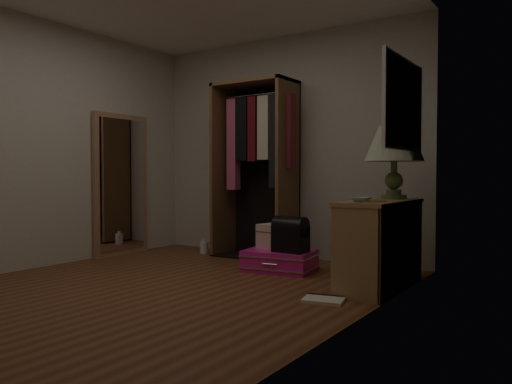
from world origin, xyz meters
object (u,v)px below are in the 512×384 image
Objects in this scene: table_lamp at (394,145)px; white_jug at (204,247)px; train_case at (277,236)px; black_bag at (290,234)px; floor_mirror at (121,185)px; pink_suitcase at (280,260)px; open_wardrobe at (259,153)px; console_bookshelf at (381,241)px.

white_jug is (-2.44, 0.25, -1.16)m from table_lamp.
black_bag is at bearing -16.68° from train_case.
floor_mirror is 2.27m from pink_suitcase.
floor_mirror is 4.82× the size of black_bag.
open_wardrobe is at bearing 143.37° from black_bag.
floor_mirror is at bearing 176.35° from pink_suitcase.
open_wardrobe is 5.02× the size of train_case.
white_jug is at bearing 167.20° from console_bookshelf.
train_case is at bearing 6.97° from floor_mirror.
table_lamp reaches higher than white_jug.
table_lamp is at bearing 6.12° from floor_mirror.
black_bag is (0.15, -0.05, 0.29)m from pink_suitcase.
white_jug is (-1.49, 0.47, -0.32)m from black_bag.
pink_suitcase is at bearing 4.84° from floor_mirror.
table_lamp is (1.75, -0.42, 0.02)m from open_wardrobe.
pink_suitcase is 2.15× the size of black_bag.
console_bookshelf is 0.89m from table_lamp.
white_jug is at bearing 174.10° from table_lamp.
train_case is at bearing 130.74° from pink_suitcase.
train_case is 1.49m from table_lamp.
floor_mirror is at bearing -174.69° from black_bag.
white_jug is (-2.44, 0.55, -0.32)m from console_bookshelf.
train_case is at bearing -42.60° from open_wardrobe.
train_case is 2.28× the size of white_jug.
table_lamp is (1.11, 0.17, 1.13)m from pink_suitcase.
floor_mirror is at bearing -179.19° from console_bookshelf.
floor_mirror reaches higher than train_case.
train_case is 1.16× the size of black_bag.
train_case is 1.33m from white_jug.
pink_suitcase is at bearing -29.87° from train_case.
console_bookshelf is at bearing -2.83° from black_bag.
open_wardrobe is 1.42m from pink_suitcase.
open_wardrobe reaches higher than white_jug.
floor_mirror is (-1.49, -0.77, -0.37)m from open_wardrobe.
table_lamp is at bearing 0.10° from pink_suitcase.
table_lamp reaches higher than console_bookshelf.
open_wardrobe is 2.71× the size of pink_suitcase.
open_wardrobe is at bearing 166.43° from table_lamp.
console_bookshelf is 3.18× the size of black_bag.
open_wardrobe is at bearing 129.14° from pink_suitcase.
open_wardrobe is 1.32m from black_bag.
table_lamp is 3.84× the size of white_jug.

